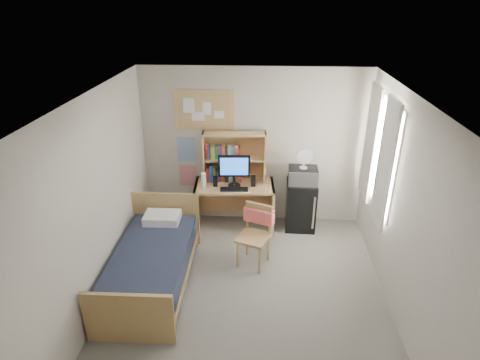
# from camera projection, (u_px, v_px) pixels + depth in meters

# --- Properties ---
(floor) EXTENTS (3.60, 4.20, 0.02)m
(floor) POSITION_uv_depth(u_px,v_px,m) (247.00, 300.00, 5.17)
(floor) COLOR slate
(floor) RESTS_ON ground
(ceiling) EXTENTS (3.60, 4.20, 0.02)m
(ceiling) POSITION_uv_depth(u_px,v_px,m) (248.00, 101.00, 4.06)
(ceiling) COLOR white
(ceiling) RESTS_ON wall_back
(wall_back) EXTENTS (3.60, 0.04, 2.60)m
(wall_back) POSITION_uv_depth(u_px,v_px,m) (253.00, 148.00, 6.51)
(wall_back) COLOR beige
(wall_back) RESTS_ON floor
(wall_left) EXTENTS (0.04, 4.20, 2.60)m
(wall_left) POSITION_uv_depth(u_px,v_px,m) (95.00, 207.00, 4.72)
(wall_left) COLOR beige
(wall_left) RESTS_ON floor
(wall_right) EXTENTS (0.04, 4.20, 2.60)m
(wall_right) POSITION_uv_depth(u_px,v_px,m) (407.00, 217.00, 4.51)
(wall_right) COLOR beige
(wall_right) RESTS_ON floor
(window_unit) EXTENTS (0.10, 1.40, 1.70)m
(window_unit) POSITION_uv_depth(u_px,v_px,m) (379.00, 153.00, 5.47)
(window_unit) COLOR white
(window_unit) RESTS_ON wall_right
(curtain_left) EXTENTS (0.04, 0.55, 1.70)m
(curtain_left) POSITION_uv_depth(u_px,v_px,m) (385.00, 165.00, 5.11)
(curtain_left) COLOR white
(curtain_left) RESTS_ON wall_right
(curtain_right) EXTENTS (0.04, 0.55, 1.70)m
(curtain_right) POSITION_uv_depth(u_px,v_px,m) (370.00, 143.00, 5.83)
(curtain_right) COLOR white
(curtain_right) RESTS_ON wall_right
(bulletin_board) EXTENTS (0.94, 0.03, 0.64)m
(bulletin_board) POSITION_uv_depth(u_px,v_px,m) (204.00, 110.00, 6.28)
(bulletin_board) COLOR tan
(bulletin_board) RESTS_ON wall_back
(poster_wave) EXTENTS (0.30, 0.01, 0.42)m
(poster_wave) POSITION_uv_depth(u_px,v_px,m) (186.00, 149.00, 6.58)
(poster_wave) COLOR #27579D
(poster_wave) RESTS_ON wall_back
(poster_japan) EXTENTS (0.28, 0.01, 0.36)m
(poster_japan) POSITION_uv_depth(u_px,v_px,m) (188.00, 175.00, 6.79)
(poster_japan) COLOR red
(poster_japan) RESTS_ON wall_back
(desk) EXTENTS (1.31, 0.71, 0.79)m
(desk) POSITION_uv_depth(u_px,v_px,m) (234.00, 206.00, 6.61)
(desk) COLOR tan
(desk) RESTS_ON floor
(desk_chair) EXTENTS (0.59, 0.59, 0.91)m
(desk_chair) POSITION_uv_depth(u_px,v_px,m) (253.00, 237.00, 5.66)
(desk_chair) COLOR tan
(desk_chair) RESTS_ON floor
(mini_fridge) EXTENTS (0.49, 0.49, 0.82)m
(mini_fridge) POSITION_uv_depth(u_px,v_px,m) (301.00, 205.00, 6.61)
(mini_fridge) COLOR black
(mini_fridge) RESTS_ON floor
(bed) EXTENTS (1.00, 1.96, 0.53)m
(bed) POSITION_uv_depth(u_px,v_px,m) (152.00, 268.00, 5.34)
(bed) COLOR #1A1F2F
(bed) RESTS_ON floor
(hutch) EXTENTS (1.02, 0.32, 0.82)m
(hutch) POSITION_uv_depth(u_px,v_px,m) (234.00, 157.00, 6.40)
(hutch) COLOR tan
(hutch) RESTS_ON desk
(monitor) EXTENTS (0.50, 0.07, 0.53)m
(monitor) POSITION_uv_depth(u_px,v_px,m) (234.00, 171.00, 6.27)
(monitor) COLOR black
(monitor) RESTS_ON desk
(keyboard) EXTENTS (0.44, 0.17, 0.02)m
(keyboard) POSITION_uv_depth(u_px,v_px,m) (234.00, 189.00, 6.25)
(keyboard) COLOR black
(keyboard) RESTS_ON desk
(speaker_left) EXTENTS (0.07, 0.07, 0.16)m
(speaker_left) POSITION_uv_depth(u_px,v_px,m) (215.00, 181.00, 6.35)
(speaker_left) COLOR black
(speaker_left) RESTS_ON desk
(speaker_right) EXTENTS (0.08, 0.08, 0.18)m
(speaker_right) POSITION_uv_depth(u_px,v_px,m) (253.00, 181.00, 6.34)
(speaker_right) COLOR black
(speaker_right) RESTS_ON desk
(water_bottle) EXTENTS (0.08, 0.08, 0.25)m
(water_bottle) POSITION_uv_depth(u_px,v_px,m) (204.00, 180.00, 6.29)
(water_bottle) COLOR white
(water_bottle) RESTS_ON desk
(hoodie) EXTENTS (0.45, 0.28, 0.21)m
(hoodie) POSITION_uv_depth(u_px,v_px,m) (259.00, 215.00, 5.72)
(hoodie) COLOR #FF6861
(hoodie) RESTS_ON desk_chair
(microwave) EXTENTS (0.46, 0.35, 0.26)m
(microwave) POSITION_uv_depth(u_px,v_px,m) (303.00, 176.00, 6.36)
(microwave) COLOR #BBBBC0
(microwave) RESTS_ON mini_fridge
(desk_fan) EXTENTS (0.25, 0.25, 0.31)m
(desk_fan) POSITION_uv_depth(u_px,v_px,m) (304.00, 159.00, 6.24)
(desk_fan) COLOR white
(desk_fan) RESTS_ON microwave
(pillow) EXTENTS (0.52, 0.37, 0.12)m
(pillow) POSITION_uv_depth(u_px,v_px,m) (162.00, 218.00, 5.87)
(pillow) COLOR white
(pillow) RESTS_ON bed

